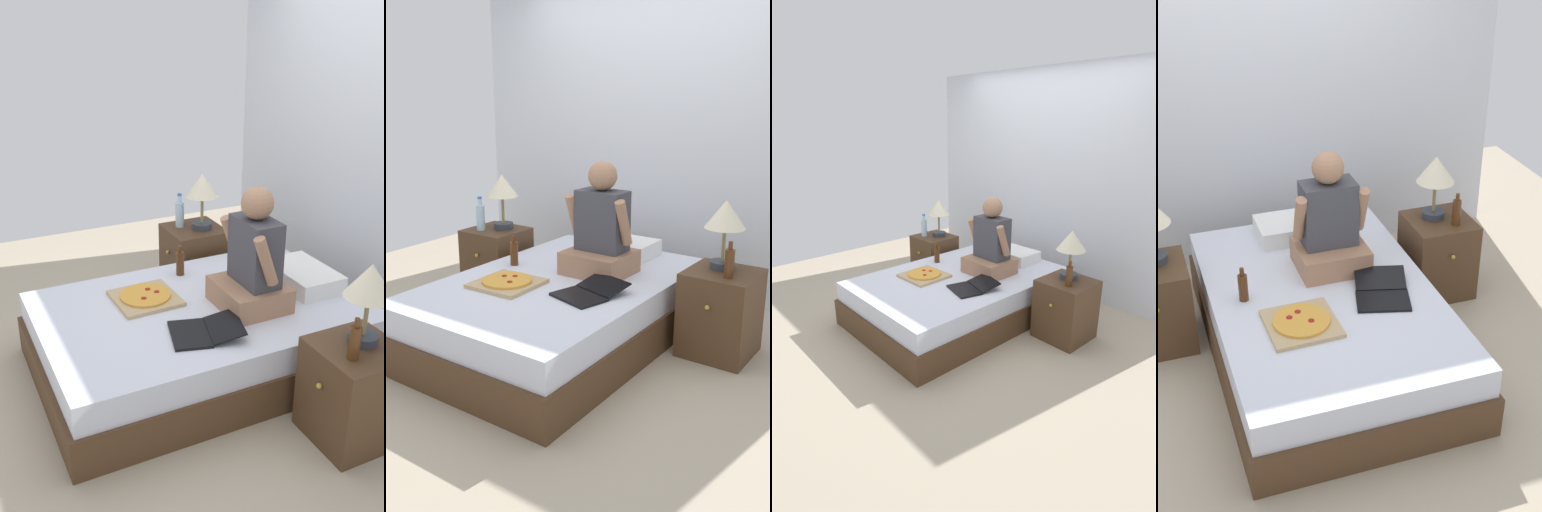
% 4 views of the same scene
% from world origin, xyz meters
% --- Properties ---
extents(ground_plane, '(5.60, 5.60, 0.00)m').
position_xyz_m(ground_plane, '(0.00, 0.00, 0.00)').
color(ground_plane, tan).
extents(wall_back, '(3.60, 0.12, 2.50)m').
position_xyz_m(wall_back, '(0.00, 1.41, 1.25)').
color(wall_back, silver).
rests_on(wall_back, ground).
extents(bed, '(1.38, 2.10, 0.44)m').
position_xyz_m(bed, '(0.00, 0.00, 0.22)').
color(bed, '#4C331E').
rests_on(bed, ground).
extents(nightstand_left, '(0.44, 0.47, 0.57)m').
position_xyz_m(nightstand_left, '(-0.98, 0.43, 0.28)').
color(nightstand_left, '#4C331E').
rests_on(nightstand_left, ground).
extents(lamp_on_left_nightstand, '(0.26, 0.26, 0.45)m').
position_xyz_m(lamp_on_left_nightstand, '(-0.94, 0.48, 0.89)').
color(lamp_on_left_nightstand, '#333842').
rests_on(lamp_on_left_nightstand, nightstand_left).
extents(water_bottle, '(0.07, 0.07, 0.28)m').
position_xyz_m(water_bottle, '(-1.06, 0.34, 0.68)').
color(water_bottle, silver).
rests_on(water_bottle, nightstand_left).
extents(nightstand_right, '(0.44, 0.47, 0.57)m').
position_xyz_m(nightstand_right, '(0.98, 0.43, 0.28)').
color(nightstand_right, '#4C331E').
rests_on(nightstand_right, ground).
extents(lamp_on_right_nightstand, '(0.26, 0.26, 0.45)m').
position_xyz_m(lamp_on_right_nightstand, '(0.95, 0.48, 0.89)').
color(lamp_on_right_nightstand, '#333842').
rests_on(lamp_on_right_nightstand, nightstand_right).
extents(beer_bottle, '(0.06, 0.06, 0.23)m').
position_xyz_m(beer_bottle, '(1.05, 0.33, 0.66)').
color(beer_bottle, '#512D14').
rests_on(beer_bottle, nightstand_right).
extents(pillow, '(0.52, 0.34, 0.12)m').
position_xyz_m(pillow, '(0.03, 0.77, 0.50)').
color(pillow, white).
rests_on(pillow, bed).
extents(person_seated, '(0.47, 0.40, 0.78)m').
position_xyz_m(person_seated, '(0.14, 0.29, 0.73)').
color(person_seated, '#A37556').
rests_on(person_seated, bed).
extents(laptop, '(0.42, 0.48, 0.07)m').
position_xyz_m(laptop, '(0.33, -0.16, 0.46)').
color(laptop, black).
rests_on(laptop, bed).
extents(pizza_box, '(0.41, 0.41, 0.05)m').
position_xyz_m(pizza_box, '(-0.22, -0.29, 0.46)').
color(pizza_box, tan).
rests_on(pizza_box, bed).
extents(beer_bottle_on_bed, '(0.06, 0.06, 0.22)m').
position_xyz_m(beer_bottle_on_bed, '(-0.47, 0.07, 0.53)').
color(beer_bottle_on_bed, '#4C2811').
rests_on(beer_bottle_on_bed, bed).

